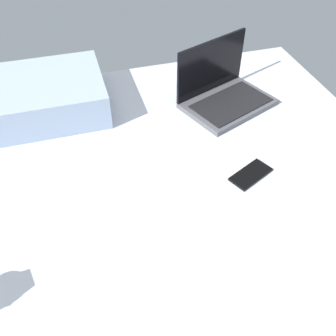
% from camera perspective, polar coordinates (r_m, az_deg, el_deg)
% --- Properties ---
extents(bed_mattress, '(1.80, 1.40, 0.18)m').
position_cam_1_polar(bed_mattress, '(1.26, -5.58, -5.60)').
color(bed_mattress, '#B7BCC6').
rests_on(bed_mattress, ground).
extents(laptop, '(0.39, 0.34, 0.23)m').
position_cam_1_polar(laptop, '(1.52, 8.26, 11.00)').
color(laptop, '#4C4C51').
rests_on(laptop, bed_mattress).
extents(cell_phone, '(0.16, 0.12, 0.01)m').
position_cam_1_polar(cell_phone, '(1.24, 12.22, -0.95)').
color(cell_phone, black).
rests_on(cell_phone, bed_mattress).
extents(pillow, '(0.52, 0.36, 0.13)m').
position_cam_1_polar(pillow, '(1.52, -19.45, 9.82)').
color(pillow, '#8C9EB7').
rests_on(pillow, bed_mattress).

